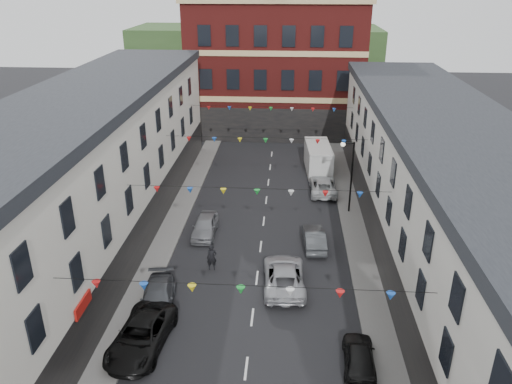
% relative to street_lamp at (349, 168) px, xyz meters
% --- Properties ---
extents(ground, '(160.00, 160.00, 0.00)m').
position_rel_street_lamp_xyz_m(ground, '(-6.55, -14.00, -3.90)').
color(ground, black).
rests_on(ground, ground).
extents(pavement_left, '(1.80, 64.00, 0.15)m').
position_rel_street_lamp_xyz_m(pavement_left, '(-13.45, -12.00, -3.83)').
color(pavement_left, '#605E5B').
rests_on(pavement_left, ground).
extents(pavement_right, '(1.80, 64.00, 0.15)m').
position_rel_street_lamp_xyz_m(pavement_right, '(0.35, -12.00, -3.83)').
color(pavement_right, '#605E5B').
rests_on(pavement_right, ground).
extents(terrace_left, '(8.40, 56.00, 10.70)m').
position_rel_street_lamp_xyz_m(terrace_left, '(-18.33, -13.00, 1.44)').
color(terrace_left, silver).
rests_on(terrace_left, ground).
extents(terrace_right, '(8.40, 56.00, 9.70)m').
position_rel_street_lamp_xyz_m(terrace_right, '(5.23, -13.00, 0.95)').
color(terrace_right, silver).
rests_on(terrace_right, ground).
extents(civic_building, '(20.60, 13.30, 18.50)m').
position_rel_street_lamp_xyz_m(civic_building, '(-6.55, 23.95, 4.23)').
color(civic_building, maroon).
rests_on(civic_building, ground).
extents(clock_tower, '(5.60, 5.60, 30.00)m').
position_rel_street_lamp_xyz_m(clock_tower, '(-14.05, 21.00, 11.03)').
color(clock_tower, maroon).
rests_on(clock_tower, ground).
extents(distant_hill, '(40.00, 14.00, 10.00)m').
position_rel_street_lamp_xyz_m(distant_hill, '(-10.55, 48.00, 1.10)').
color(distant_hill, '#2A4721').
rests_on(distant_hill, ground).
extents(street_lamp, '(1.10, 0.36, 6.00)m').
position_rel_street_lamp_xyz_m(street_lamp, '(0.00, 0.00, 0.00)').
color(street_lamp, black).
rests_on(street_lamp, ground).
extents(car_left_c, '(2.96, 5.54, 1.48)m').
position_rel_street_lamp_xyz_m(car_left_c, '(-12.05, -16.81, -3.16)').
color(car_left_c, black).
rests_on(car_left_c, ground).
extents(car_left_d, '(2.44, 4.76, 1.32)m').
position_rel_street_lamp_xyz_m(car_left_d, '(-12.05, -13.44, -3.24)').
color(car_left_d, '#44474D').
rests_on(car_left_d, ground).
extents(car_left_e, '(1.70, 4.20, 1.43)m').
position_rel_street_lamp_xyz_m(car_left_e, '(-10.76, -4.45, -3.19)').
color(car_left_e, gray).
rests_on(car_left_e, ground).
extents(car_right_d, '(1.71, 3.84, 1.28)m').
position_rel_street_lamp_xyz_m(car_right_d, '(-1.05, -17.54, -3.26)').
color(car_right_d, black).
rests_on(car_right_d, ground).
extents(car_right_e, '(1.65, 4.15, 1.34)m').
position_rel_street_lamp_xyz_m(car_right_e, '(-2.78, -5.71, -3.23)').
color(car_right_e, '#44474B').
rests_on(car_right_e, ground).
extents(car_right_f, '(2.27, 4.89, 1.36)m').
position_rel_street_lamp_xyz_m(car_right_f, '(-1.63, 3.93, -3.23)').
color(car_right_f, '#B8BBBD').
rests_on(car_right_f, ground).
extents(moving_car, '(2.76, 5.51, 1.50)m').
position_rel_street_lamp_xyz_m(moving_car, '(-4.83, -10.75, -3.16)').
color(moving_car, '#B2B3BA').
rests_on(moving_car, ground).
extents(white_van, '(2.61, 6.00, 2.60)m').
position_rel_street_lamp_xyz_m(white_van, '(-1.85, 9.38, -2.61)').
color(white_van, silver).
rests_on(white_van, ground).
extents(pedestrian, '(0.72, 0.55, 1.76)m').
position_rel_street_lamp_xyz_m(pedestrian, '(-9.55, -9.18, -3.02)').
color(pedestrian, black).
rests_on(pedestrian, ground).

